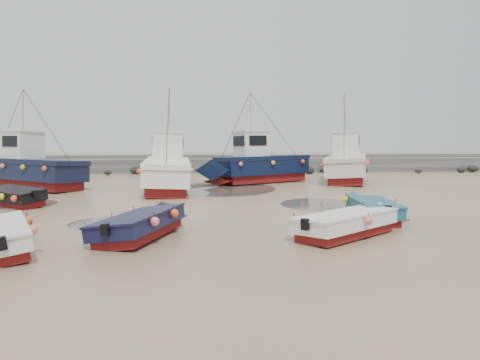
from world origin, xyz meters
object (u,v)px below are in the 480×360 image
object	(u,v)px
dinghy_3	(352,220)
cabin_boat_0	(25,167)
dinghy_1	(145,221)
dinghy_2	(370,206)
dinghy_4	(12,194)
cabin_boat_1	(167,168)
dinghy_0	(2,232)
person	(164,194)
cabin_boat_3	(348,162)
cabin_boat_2	(256,164)

from	to	relation	value
dinghy_3	cabin_boat_0	xyz separation A→B (m)	(-16.36, 14.69, 0.79)
dinghy_1	dinghy_2	world-z (taller)	same
dinghy_2	dinghy_4	distance (m)	16.94
dinghy_2	cabin_boat_1	bearing A→B (deg)	134.39
cabin_boat_0	cabin_boat_1	xyz separation A→B (m)	(8.95, -1.33, -0.01)
dinghy_0	cabin_boat_0	world-z (taller)	cabin_boat_0
dinghy_2	cabin_boat_1	distance (m)	13.90
dinghy_3	cabin_boat_0	distance (m)	22.00
dinghy_3	cabin_boat_1	distance (m)	15.30
dinghy_3	person	distance (m)	13.73
dinghy_1	cabin_boat_3	distance (m)	20.87
dinghy_1	dinghy_2	bearing A→B (deg)	35.02
dinghy_0	cabin_boat_2	bearing A→B (deg)	36.44
dinghy_2	cabin_boat_3	world-z (taller)	cabin_boat_3
dinghy_4	cabin_boat_0	bearing A→B (deg)	54.63
dinghy_1	dinghy_3	size ratio (longest dim) A/B	1.11
dinghy_2	cabin_boat_0	size ratio (longest dim) A/B	0.59
dinghy_4	cabin_boat_0	xyz separation A→B (m)	(-1.86, 6.85, 0.77)
dinghy_0	dinghy_2	size ratio (longest dim) A/B	1.08
cabin_boat_3	cabin_boat_1	bearing A→B (deg)	-143.34
dinghy_2	person	bearing A→B (deg)	140.04
dinghy_2	cabin_boat_2	bearing A→B (deg)	106.54
dinghy_3	cabin_boat_0	world-z (taller)	cabin_boat_0
dinghy_3	dinghy_4	size ratio (longest dim) A/B	1.16
person	cabin_boat_2	bearing A→B (deg)	-154.42
dinghy_2	dinghy_0	bearing A→B (deg)	-159.66
dinghy_0	dinghy_4	world-z (taller)	same
cabin_boat_1	cabin_boat_3	world-z (taller)	same
dinghy_0	dinghy_3	distance (m)	11.36
dinghy_0	cabin_boat_2	xyz separation A→B (m)	(9.77, 17.73, 0.81)
dinghy_4	dinghy_2	bearing A→B (deg)	-67.52
cabin_boat_1	dinghy_2	bearing A→B (deg)	-52.19
cabin_boat_0	cabin_boat_2	distance (m)	14.96
dinghy_1	cabin_boat_0	xyz separation A→B (m)	(-9.21, 14.24, 0.78)
dinghy_3	dinghy_4	distance (m)	16.49
cabin_boat_0	person	bearing A→B (deg)	-75.99
dinghy_1	dinghy_0	bearing A→B (deg)	-140.24
dinghy_2	cabin_boat_3	bearing A→B (deg)	79.59
dinghy_2	cabin_boat_1	world-z (taller)	cabin_boat_1
dinghy_3	cabin_boat_2	world-z (taller)	cabin_boat_2
dinghy_1	dinghy_4	bearing A→B (deg)	154.44
dinghy_0	dinghy_2	xyz separation A→B (m)	(13.00, 3.97, 0.01)
dinghy_0	cabin_boat_3	world-z (taller)	cabin_boat_3
cabin_boat_1	cabin_boat_2	size ratio (longest dim) A/B	1.19
dinghy_1	cabin_boat_3	world-z (taller)	cabin_boat_3
dinghy_4	cabin_boat_1	xyz separation A→B (m)	(7.09, 5.52, 0.76)
dinghy_1	dinghy_2	distance (m)	9.18
cabin_boat_0	cabin_boat_1	bearing A→B (deg)	-64.83
dinghy_2	cabin_boat_0	distance (m)	21.58
dinghy_2	dinghy_4	bearing A→B (deg)	166.37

